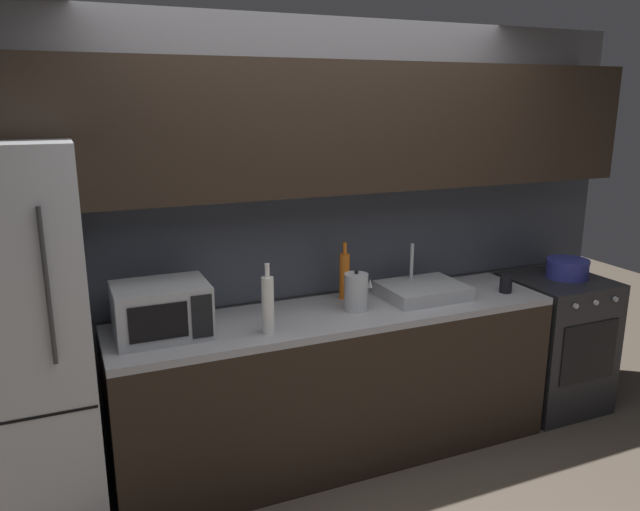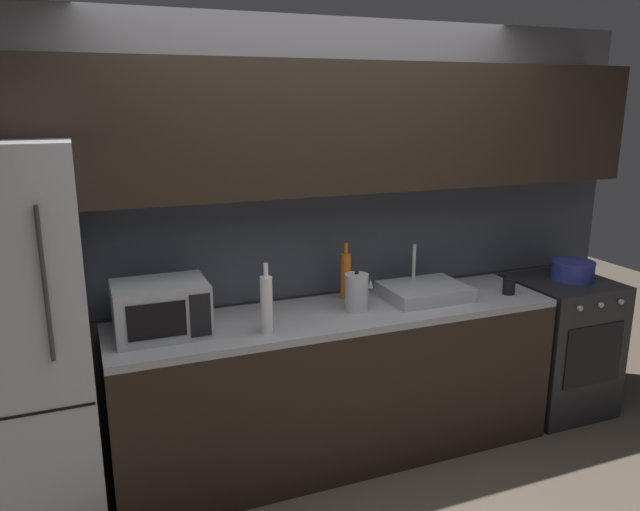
% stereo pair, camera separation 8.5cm
% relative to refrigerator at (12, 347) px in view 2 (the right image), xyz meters
% --- Properties ---
extents(back_wall, '(4.28, 0.44, 2.50)m').
position_rel_refrigerator_xyz_m(back_wall, '(1.65, 0.30, 0.61)').
color(back_wall, slate).
rests_on(back_wall, ground).
extents(counter_run, '(2.54, 0.60, 0.90)m').
position_rel_refrigerator_xyz_m(counter_run, '(1.65, 0.00, -0.49)').
color(counter_run, black).
rests_on(counter_run, ground).
extents(refrigerator, '(0.68, 0.69, 1.89)m').
position_rel_refrigerator_xyz_m(refrigerator, '(0.00, 0.00, 0.00)').
color(refrigerator, '#B7BABF').
rests_on(refrigerator, ground).
extents(oven_range, '(0.60, 0.62, 0.90)m').
position_rel_refrigerator_xyz_m(oven_range, '(3.26, -0.00, -0.49)').
color(oven_range, '#232326').
rests_on(oven_range, ground).
extents(microwave, '(0.46, 0.35, 0.27)m').
position_rel_refrigerator_xyz_m(microwave, '(0.68, 0.02, 0.09)').
color(microwave, '#A8AAAF').
rests_on(microwave, counter_run).
extents(sink_basin, '(0.48, 0.38, 0.30)m').
position_rel_refrigerator_xyz_m(sink_basin, '(2.21, 0.03, -0.00)').
color(sink_basin, '#ADAFB5').
rests_on(sink_basin, counter_run).
extents(kettle, '(0.17, 0.13, 0.24)m').
position_rel_refrigerator_xyz_m(kettle, '(1.74, -0.02, 0.06)').
color(kettle, '#B7BABF').
rests_on(kettle, counter_run).
extents(wine_bottle_white, '(0.06, 0.06, 0.37)m').
position_rel_refrigerator_xyz_m(wine_bottle_white, '(1.18, -0.16, 0.11)').
color(wine_bottle_white, silver).
rests_on(wine_bottle_white, counter_run).
extents(wine_bottle_orange, '(0.06, 0.06, 0.34)m').
position_rel_refrigerator_xyz_m(wine_bottle_orange, '(1.77, 0.19, 0.10)').
color(wine_bottle_orange, orange).
rests_on(wine_bottle_orange, counter_run).
extents(mug_dark, '(0.07, 0.07, 0.10)m').
position_rel_refrigerator_xyz_m(mug_dark, '(2.73, -0.10, 0.01)').
color(mug_dark, black).
rests_on(mug_dark, counter_run).
extents(cooking_pot, '(0.27, 0.27, 0.12)m').
position_rel_refrigerator_xyz_m(cooking_pot, '(3.32, 0.00, 0.02)').
color(cooking_pot, '#333899').
rests_on(cooking_pot, oven_range).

